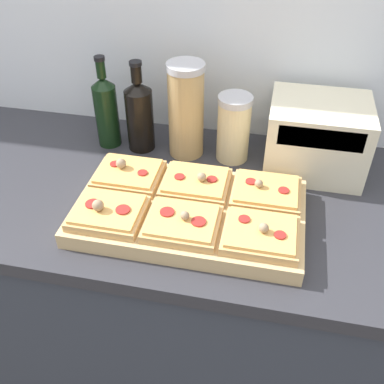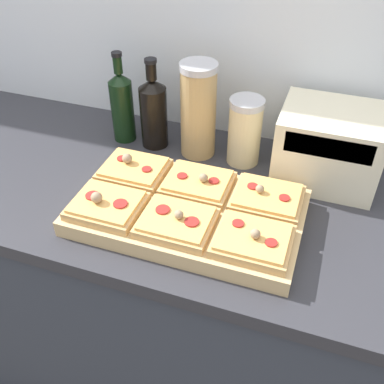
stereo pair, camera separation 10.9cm
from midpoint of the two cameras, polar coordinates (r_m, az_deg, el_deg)
wall_back at (r=1.32m, az=8.48°, el=22.03°), size 6.00×0.06×2.50m
kitchen_counter at (r=1.50m, az=2.52°, el=-13.23°), size 2.63×0.67×0.88m
cutting_board at (r=1.09m, az=2.33°, el=-2.71°), size 0.55×0.32×0.04m
pizza_slice_back_left at (r=1.17m, az=-4.80°, el=2.79°), size 0.17×0.14×0.05m
pizza_slice_back_center at (r=1.13m, az=3.54°, el=1.02°), size 0.17×0.14×0.05m
pizza_slice_back_right at (r=1.10m, az=12.33°, el=-0.85°), size 0.17×0.14×0.05m
pizza_slice_front_left at (r=1.07m, az=-7.96°, el=-1.76°), size 0.17×0.14×0.06m
pizza_slice_front_center at (r=1.01m, az=1.11°, el=-3.92°), size 0.17×0.14×0.05m
pizza_slice_front_right at (r=0.99m, az=10.91°, el=-6.14°), size 0.17×0.14×0.05m
olive_oil_bottle at (r=1.36m, az=-6.58°, el=10.81°), size 0.07×0.07×0.27m
wine_bottle at (r=1.32m, az=-2.53°, el=10.11°), size 0.08×0.08×0.27m
grain_jar_tall at (r=1.27m, az=3.30°, el=10.22°), size 0.10×0.10×0.27m
grain_jar_short at (r=1.26m, az=9.20°, el=7.53°), size 0.10×0.10×0.19m
toaster_oven at (r=1.25m, az=19.37°, el=5.47°), size 0.29×0.22×0.20m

